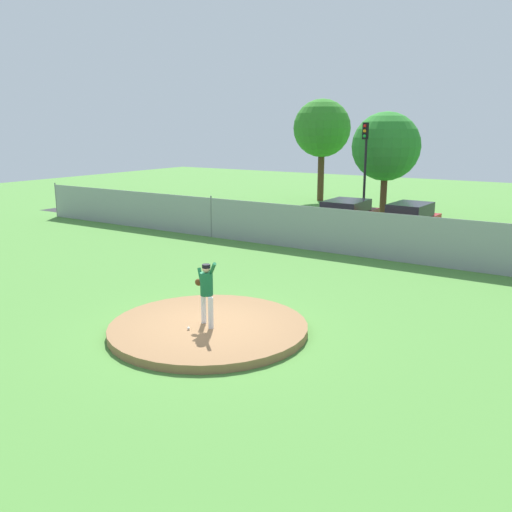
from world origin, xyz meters
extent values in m
plane|color=#4C8438|center=(0.00, 6.00, 0.00)|extent=(80.00, 80.00, 0.00)
cube|color=#2B2B2D|center=(0.00, 14.50, 0.00)|extent=(44.00, 7.00, 0.01)
cylinder|color=olive|center=(0.00, 0.00, 0.10)|extent=(5.08, 5.08, 0.21)
cylinder|color=silver|center=(-0.16, 0.02, 0.61)|extent=(0.13, 0.13, 0.80)
cylinder|color=silver|center=(0.24, -0.20, 0.61)|extent=(0.13, 0.13, 0.80)
cylinder|color=#145933|center=(0.04, -0.09, 1.30)|extent=(0.32, 0.32, 0.58)
cylinder|color=#145933|center=(0.22, -0.09, 1.68)|extent=(0.40, 0.27, 0.46)
cylinder|color=#145933|center=(-0.14, -0.09, 1.45)|extent=(0.29, 0.21, 0.46)
ellipsoid|color=#4C2D14|center=(-0.26, -0.04, 1.28)|extent=(0.20, 0.12, 0.18)
sphere|color=tan|center=(0.04, -0.09, 1.69)|extent=(0.20, 0.20, 0.20)
cylinder|color=black|center=(0.04, -0.09, 1.76)|extent=(0.21, 0.21, 0.09)
sphere|color=white|center=(-0.16, -0.59, 0.24)|extent=(0.07, 0.07, 0.07)
cube|color=gray|center=(0.00, 10.00, 0.93)|extent=(37.84, 0.03, 1.87)
cylinder|color=slate|center=(-18.92, 10.00, 0.98)|extent=(0.07, 0.07, 1.97)
cylinder|color=slate|center=(-7.57, 10.00, 0.98)|extent=(0.07, 0.07, 1.97)
cube|color=maroon|center=(-2.59, 14.29, 0.70)|extent=(1.97, 4.28, 0.76)
cube|color=black|center=(-2.59, 14.29, 1.36)|extent=(1.79, 2.37, 0.56)
cylinder|color=black|center=(-2.61, 15.60, 0.32)|extent=(1.97, 0.67, 0.64)
cylinder|color=black|center=(-2.57, 12.97, 0.32)|extent=(1.97, 0.67, 0.64)
cube|color=#A81919|center=(0.38, 14.88, 0.65)|extent=(1.90, 4.15, 0.67)
cube|color=black|center=(0.38, 14.88, 1.32)|extent=(1.69, 2.31, 0.66)
cylinder|color=black|center=(0.43, 16.14, 0.32)|extent=(1.82, 0.71, 0.64)
cylinder|color=black|center=(0.33, 13.61, 0.32)|extent=(1.82, 0.71, 0.64)
cone|color=orange|center=(-8.08, 17.44, 0.28)|extent=(0.32, 0.32, 0.55)
cube|color=black|center=(-8.08, 17.44, 0.02)|extent=(0.40, 0.40, 0.03)
cylinder|color=black|center=(-3.56, 18.90, 2.68)|extent=(0.14, 0.14, 5.35)
cube|color=black|center=(-3.56, 18.72, 4.90)|extent=(0.28, 0.24, 0.90)
sphere|color=red|center=(-3.56, 18.60, 5.17)|extent=(0.18, 0.18, 0.18)
sphere|color=orange|center=(-3.56, 18.60, 4.90)|extent=(0.18, 0.18, 0.18)
sphere|color=green|center=(-3.56, 18.60, 4.63)|extent=(0.18, 0.18, 0.18)
cylinder|color=#4C331E|center=(-9.25, 24.87, 1.82)|extent=(0.45, 0.45, 3.65)
sphere|color=#2F7E24|center=(-9.25, 24.87, 5.03)|extent=(3.96, 3.96, 3.96)
cylinder|color=#4C331E|center=(-3.33, 21.39, 1.29)|extent=(0.39, 0.39, 2.59)
sphere|color=#298029|center=(-3.33, 21.39, 4.00)|extent=(4.02, 4.02, 4.02)
camera|label=1|loc=(8.29, -10.52, 5.11)|focal=38.80mm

